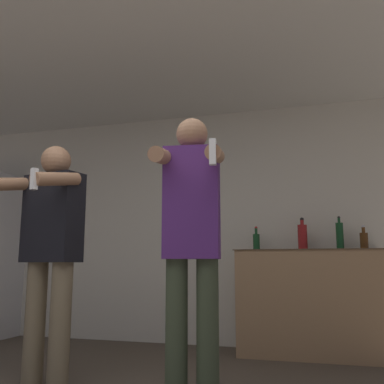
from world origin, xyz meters
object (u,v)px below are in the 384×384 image
at_px(bottle_tall_gin, 303,236).
at_px(bottle_clear_vodka, 256,241).
at_px(person_man_side, 50,244).
at_px(person_woman_foreground, 192,239).
at_px(bottle_dark_rum, 364,240).
at_px(bottle_amber_bourbon, 340,235).

bearing_deg(bottle_tall_gin, bottle_clear_vodka, 180.00).
bearing_deg(bottle_clear_vodka, person_man_side, -127.96).
relative_size(bottle_clear_vodka, person_woman_foreground, 0.14).
height_order(bottle_tall_gin, bottle_dark_rum, bottle_tall_gin).
xyz_separation_m(bottle_tall_gin, bottle_amber_bourbon, (0.35, 0.00, 0.00)).
xyz_separation_m(bottle_tall_gin, person_woman_foreground, (-0.58, -1.96, -0.12)).
bearing_deg(bottle_clear_vodka, bottle_tall_gin, -0.00).
distance_m(bottle_tall_gin, person_woman_foreground, 2.05).
xyz_separation_m(bottle_clear_vodka, person_woman_foreground, (-0.13, -1.96, -0.08)).
xyz_separation_m(person_woman_foreground, person_man_side, (-1.16, 0.31, -0.01)).
relative_size(bottle_amber_bourbon, person_woman_foreground, 0.19).
bearing_deg(person_man_side, bottle_amber_bourbon, 38.22).
distance_m(bottle_dark_rum, bottle_amber_bourbon, 0.22).
distance_m(bottle_clear_vodka, person_woman_foreground, 1.97).
bearing_deg(bottle_amber_bourbon, bottle_tall_gin, -180.00).
bearing_deg(bottle_tall_gin, bottle_dark_rum, 0.00).
height_order(bottle_tall_gin, bottle_amber_bourbon, bottle_amber_bourbon).
relative_size(bottle_amber_bourbon, person_man_side, 0.19).
relative_size(bottle_dark_rum, bottle_clear_vodka, 0.96).
distance_m(bottle_dark_rum, person_woman_foreground, 2.27).
bearing_deg(bottle_clear_vodka, person_woman_foreground, -93.68).
xyz_separation_m(bottle_amber_bourbon, person_man_side, (-2.10, -1.65, -0.13)).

